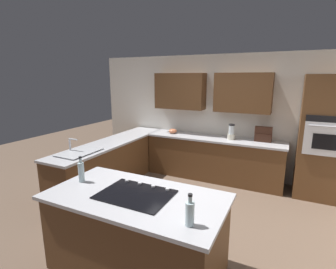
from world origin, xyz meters
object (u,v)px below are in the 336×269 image
mixing_bowl (173,131)px  spice_rack (263,134)px  sink_unit (79,152)px  oil_bottle (81,171)px  cooktop (136,194)px  blender (231,133)px  second_bottle (190,213)px  wall_oven (324,138)px

mixing_bowl → spice_rack: 1.90m
sink_unit → mixing_bowl: (-0.78, -2.04, 0.03)m
spice_rack → oil_bottle: oil_bottle is taller
cooktop → mixing_bowl: 3.07m
sink_unit → cooktop: (-1.70, 0.89, -0.01)m
blender → second_bottle: bearing=96.2°
cooktop → wall_oven: bearing=-124.1°
wall_oven → mixing_bowl: bearing=-0.1°
blender → oil_bottle: oil_bottle is taller
sink_unit → spice_rack: size_ratio=2.21×
cooktop → blender: blender is taller
sink_unit → second_bottle: size_ratio=2.42×
sink_unit → spice_rack: bearing=-141.6°
blender → mixing_bowl: (1.30, 0.00, -0.08)m
sink_unit → oil_bottle: oil_bottle is taller
oil_bottle → sink_unit: bearing=-43.5°
mixing_bowl → oil_bottle: oil_bottle is taller
sink_unit → wall_oven: bearing=-151.0°
oil_bottle → blender: bearing=-111.6°
sink_unit → blender: (-2.08, -2.04, 0.12)m
mixing_bowl → oil_bottle: bearing=92.8°
sink_unit → cooktop: bearing=152.4°
blender → spice_rack: size_ratio=0.99×
wall_oven → second_bottle: bearing=68.7°
oil_bottle → second_bottle: bearing=168.9°
oil_bottle → spice_rack: bearing=-120.4°
wall_oven → cooktop: size_ratio=2.87×
mixing_bowl → oil_bottle: size_ratio=0.58×
cooktop → second_bottle: second_bottle is taller
blender → spice_rack: bearing=-172.8°
blender → spice_rack: (-0.60, -0.08, 0.01)m
blender → second_bottle: blender is taller
sink_unit → spice_rack: spice_rack is taller
second_bottle → sink_unit: bearing=-25.7°
blender → second_bottle: size_ratio=1.08×
cooktop → oil_bottle: oil_bottle is taller
spice_rack → second_bottle: (0.25, 3.29, -0.03)m
wall_oven → cooktop: bearing=55.9°
sink_unit → oil_bottle: bearing=136.5°
oil_bottle → mixing_bowl: bearing=-87.2°
wall_oven → oil_bottle: (2.76, 2.91, -0.06)m
sink_unit → oil_bottle: 1.28m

